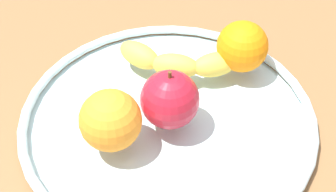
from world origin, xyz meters
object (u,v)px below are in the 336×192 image
at_px(fruit_bowl, 168,117).
at_px(apple, 170,100).
at_px(banana, 179,62).
at_px(orange_back_right, 110,120).
at_px(orange_center, 242,46).

height_order(fruit_bowl, apple, apple).
bearing_deg(fruit_bowl, banana, 93.02).
bearing_deg(fruit_bowl, orange_back_right, -130.87).
distance_m(banana, orange_center, 0.09).
height_order(fruit_bowl, orange_back_right, orange_back_right).
xyz_separation_m(banana, apple, (0.01, -0.09, 0.02)).
relative_size(apple, orange_back_right, 1.09).
bearing_deg(orange_back_right, fruit_bowl, 49.13).
height_order(banana, apple, apple).
relative_size(apple, orange_center, 1.14).
bearing_deg(fruit_bowl, apple, -66.79).
height_order(fruit_bowl, orange_center, orange_center).
relative_size(fruit_bowl, orange_back_right, 5.14).
bearing_deg(banana, orange_center, 17.34).
relative_size(banana, orange_center, 2.59).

